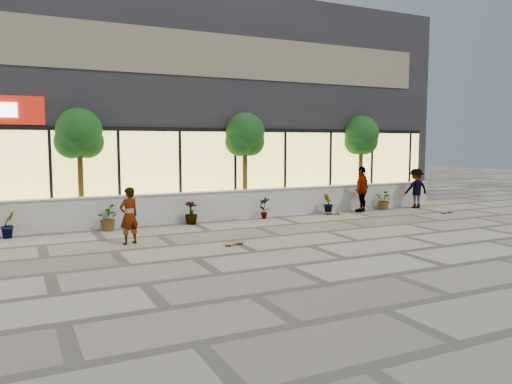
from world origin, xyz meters
name	(u,v)px	position (x,y,z in m)	size (l,w,h in m)	color
ground	(287,266)	(0.00, 0.00, 0.00)	(80.00, 80.00, 0.00)	#A6A090
planter_wall	(189,207)	(0.00, 7.00, 0.52)	(22.00, 0.42, 1.04)	silver
retail_building	(148,109)	(0.00, 12.49, 4.25)	(24.00, 9.17, 8.50)	#232227
shrub_b	(8,224)	(-5.70, 6.45, 0.41)	(0.45, 0.36, 0.81)	#133D14
shrub_c	(107,218)	(-2.90, 6.45, 0.41)	(0.73, 0.63, 0.81)	#133D14
shrub_d	(191,212)	(-0.10, 6.45, 0.41)	(0.45, 0.45, 0.81)	#133D14
shrub_e	(264,208)	(2.70, 6.45, 0.41)	(0.43, 0.29, 0.81)	#133D14
shrub_f	(328,204)	(5.50, 6.45, 0.41)	(0.45, 0.36, 0.81)	#133D14
shrub_g	(385,200)	(8.30, 6.45, 0.41)	(0.73, 0.63, 0.81)	#133D14
tree_midwest	(79,136)	(-3.50, 7.70, 2.99)	(1.60, 1.50, 3.92)	#452F18
tree_mideast	(245,137)	(2.50, 7.70, 2.99)	(1.60, 1.50, 3.92)	#452F18
tree_east	(361,137)	(8.00, 7.70, 2.99)	(1.60, 1.50, 3.92)	#452F18
skater_center	(129,216)	(-2.70, 4.02, 0.79)	(0.58, 0.38, 1.58)	silver
skater_right_near	(362,189)	(7.00, 6.30, 0.92)	(1.07, 0.45, 1.83)	silver
skater_right_far	(416,188)	(9.80, 6.24, 0.84)	(1.08, 0.62, 1.68)	maroon
skateboard_center	(234,243)	(-0.17, 2.60, 0.07)	(0.72, 0.37, 0.08)	brown
skateboard_right_near	(333,213)	(5.54, 6.19, 0.07)	(0.72, 0.42, 0.08)	brown
skateboard_right_far	(447,211)	(9.80, 4.53, 0.07)	(0.73, 0.27, 0.09)	#5D4F90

